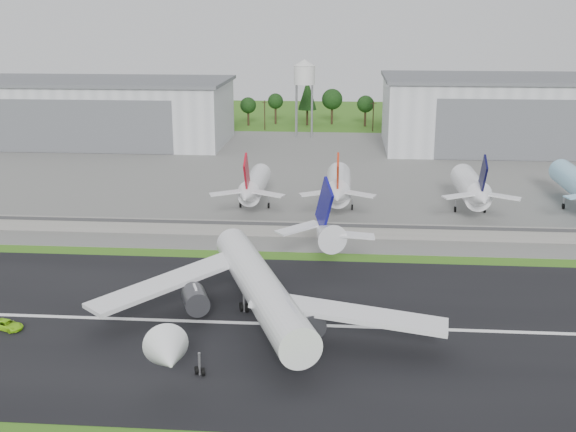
# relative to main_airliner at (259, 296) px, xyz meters

# --- Properties ---
(ground) EXTENTS (600.00, 600.00, 0.00)m
(ground) POSITION_rel_main_airliner_xyz_m (1.52, -9.59, -4.89)
(ground) COLOR #2D6618
(ground) RESTS_ON ground
(runway) EXTENTS (320.00, 60.00, 0.10)m
(runway) POSITION_rel_main_airliner_xyz_m (1.52, 0.41, -4.84)
(runway) COLOR black
(runway) RESTS_ON ground
(runway_centerline) EXTENTS (220.00, 1.00, 0.02)m
(runway_centerline) POSITION_rel_main_airliner_xyz_m (1.52, 0.41, -4.78)
(runway_centerline) COLOR white
(runway_centerline) RESTS_ON runway
(apron) EXTENTS (320.00, 150.00, 0.10)m
(apron) POSITION_rel_main_airliner_xyz_m (1.52, 110.41, -4.84)
(apron) COLOR slate
(apron) RESTS_ON ground
(blast_fence) EXTENTS (240.00, 0.61, 3.50)m
(blast_fence) POSITION_rel_main_airliner_xyz_m (1.52, 45.40, -3.09)
(blast_fence) COLOR gray
(blast_fence) RESTS_ON ground
(hangar_west) EXTENTS (97.00, 44.00, 23.20)m
(hangar_west) POSITION_rel_main_airliner_xyz_m (-78.48, 155.33, 6.74)
(hangar_west) COLOR silver
(hangar_west) RESTS_ON ground
(hangar_east) EXTENTS (102.00, 47.00, 25.20)m
(hangar_east) POSITION_rel_main_airliner_xyz_m (76.52, 155.33, 7.73)
(hangar_east) COLOR silver
(hangar_east) RESTS_ON ground
(water_tower) EXTENTS (8.40, 8.40, 29.40)m
(water_tower) POSITION_rel_main_airliner_xyz_m (-3.48, 175.41, 19.66)
(water_tower) COLOR #99999E
(water_tower) RESTS_ON ground
(utility_poles) EXTENTS (230.00, 3.00, 12.00)m
(utility_poles) POSITION_rel_main_airliner_xyz_m (1.52, 190.41, -4.89)
(utility_poles) COLOR black
(utility_poles) RESTS_ON ground
(treeline) EXTENTS (320.00, 16.00, 22.00)m
(treeline) POSITION_rel_main_airliner_xyz_m (1.52, 205.41, -4.89)
(treeline) COLOR black
(treeline) RESTS_ON ground
(main_airliner) EXTENTS (53.82, 57.47, 18.17)m
(main_airliner) POSITION_rel_main_airliner_xyz_m (0.00, 0.00, 0.00)
(main_airliner) COLOR white
(main_airliner) RESTS_ON runway
(ground_vehicle) EXTENTS (5.65, 4.04, 1.43)m
(ground_vehicle) POSITION_rel_main_airliner_xyz_m (-38.00, -4.74, -4.08)
(ground_vehicle) COLOR #9EEA1B
(ground_vehicle) RESTS_ON runway
(parked_jet_red_a) EXTENTS (7.36, 31.29, 16.48)m
(parked_jet_red_a) POSITION_rel_main_airliner_xyz_m (-9.36, 66.94, 1.10)
(parked_jet_red_a) COLOR white
(parked_jet_red_a) RESTS_ON ground
(parked_jet_red_b) EXTENTS (7.36, 31.29, 16.84)m
(parked_jet_red_b) POSITION_rel_main_airliner_xyz_m (11.10, 66.99, 1.43)
(parked_jet_red_b) COLOR silver
(parked_jet_red_b) RESTS_ON ground
(parked_jet_navy) EXTENTS (7.36, 31.29, 16.89)m
(parked_jet_navy) POSITION_rel_main_airliner_xyz_m (42.85, 67.00, 1.48)
(parked_jet_navy) COLOR white
(parked_jet_navy) RESTS_ON ground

